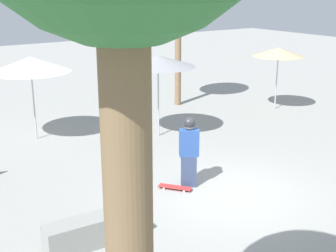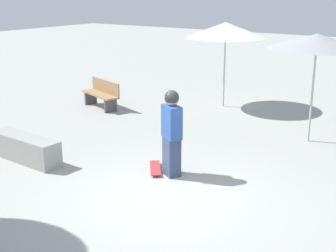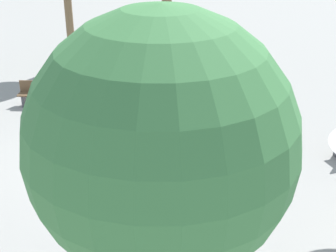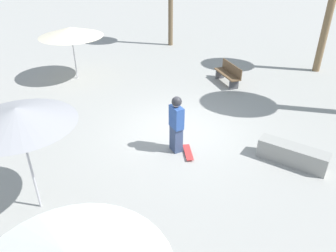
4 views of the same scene
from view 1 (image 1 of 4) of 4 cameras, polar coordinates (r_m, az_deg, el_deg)
ground_plane at (r=11.06m, az=7.50°, el=-8.24°), size 60.00×60.00×0.00m
skater_main at (r=11.07m, az=2.57°, el=-2.86°), size 0.45×0.52×1.72m
skateboard at (r=11.18m, az=0.85°, el=-7.47°), size 0.76×0.65×0.07m
concrete_ledge at (r=9.04m, az=-9.06°, el=-12.48°), size 0.57×1.87×0.55m
shade_umbrella_tan at (r=18.25m, az=13.32°, el=8.77°), size 1.95×1.95×2.38m
shade_umbrella_grey at (r=14.46m, az=-1.21°, el=7.92°), size 2.31×2.31×2.58m
shade_umbrella_white at (r=14.74m, az=-16.42°, el=7.23°), size 2.43×2.43×2.59m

